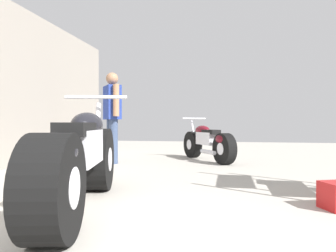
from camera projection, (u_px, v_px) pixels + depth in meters
name	position (u px, v px, depth m)	size (l,w,h in m)	color
ground_plane	(168.00, 177.00, 4.35)	(17.12, 17.12, 0.00)	#A8A399
motorcycle_maroon_cruiser	(80.00, 160.00, 2.65)	(0.88, 2.23, 1.04)	black
motorcycle_black_naked	(208.00, 142.00, 6.19)	(1.15, 1.64, 0.86)	black
mechanic_in_blue	(112.00, 112.00, 5.84)	(0.48, 0.61, 1.69)	#384766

